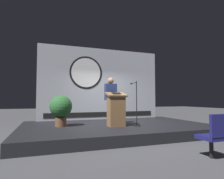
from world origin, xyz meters
The scene contains 8 objects.
ground_plane centered at (0.00, 0.00, 0.00)m, with size 40.00×40.00×0.00m, color #4C4C51.
stage_platform centered at (0.00, 0.00, 0.15)m, with size 6.40×4.00×0.30m, color black.
banner_display centered at (-0.03, 1.85, 1.89)m, with size 5.48×0.12×3.17m.
podium centered at (-0.20, -0.48, 0.85)m, with size 0.64×0.50×1.13m.
speaker_person centered at (-0.22, 0.00, 1.14)m, with size 0.40×0.26×1.65m.
microphone_stand centered at (0.48, -0.57, 0.83)m, with size 0.24×0.57×1.49m.
potted_plant centered at (-1.91, 0.08, 0.90)m, with size 0.72×0.72×1.01m.
audience_chair_right centered at (0.78, -3.39, 0.49)m, with size 0.44×0.45×0.89m.
Camera 1 is at (-2.38, -6.24, 1.17)m, focal length 30.05 mm.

